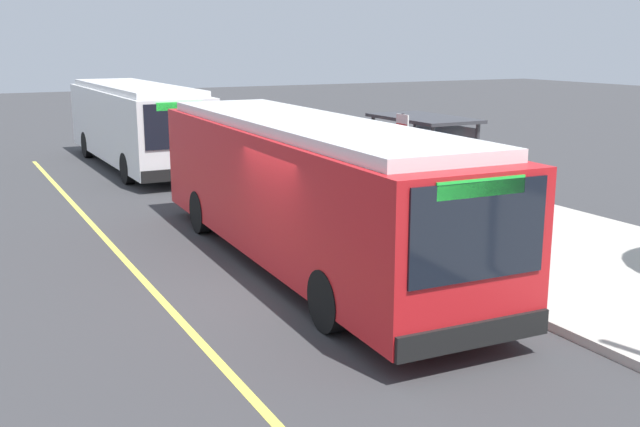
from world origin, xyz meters
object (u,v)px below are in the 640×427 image
at_px(transit_bus_second, 136,122).
at_px(transit_bus_main, 305,186).
at_px(waiting_bench, 430,197).
at_px(route_sign_post, 402,160).
at_px(pedestrian_commuter, 472,205).

bearing_deg(transit_bus_second, transit_bus_main, -0.05).
distance_m(transit_bus_second, waiting_bench, 12.70).
distance_m(route_sign_post, pedestrian_commuter, 1.77).
bearing_deg(route_sign_post, transit_bus_main, -87.30).
distance_m(transit_bus_main, pedestrian_commuter, 3.52).
relative_size(transit_bus_second, route_sign_post, 3.77).
bearing_deg(waiting_bench, route_sign_post, -49.28).
bearing_deg(waiting_bench, transit_bus_main, -67.05).
bearing_deg(route_sign_post, waiting_bench, 130.72).
xyz_separation_m(transit_bus_main, transit_bus_second, (-13.74, 0.01, -0.00)).
bearing_deg(transit_bus_second, pedestrian_commuter, 12.42).
height_order(transit_bus_second, route_sign_post, same).
relative_size(transit_bus_second, pedestrian_commuter, 6.24).
bearing_deg(transit_bus_main, pedestrian_commuter, 70.81).
relative_size(route_sign_post, pedestrian_commuter, 1.66).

